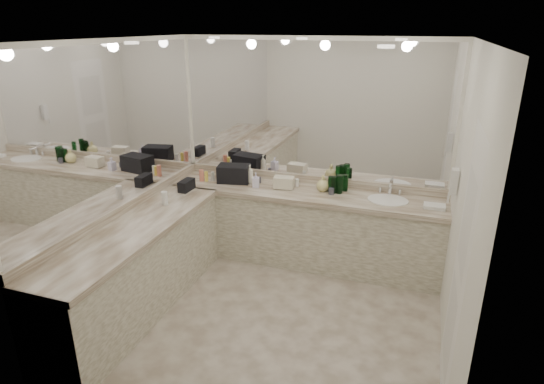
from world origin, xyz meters
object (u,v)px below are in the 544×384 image
(soap_bottle_c, at_px, (323,183))
(cream_cosmetic_case, at_px, (284,183))
(sink, at_px, (388,201))
(soap_bottle_b, at_px, (256,180))
(wall_phone, at_px, (454,182))
(soap_bottle_a, at_px, (250,174))
(black_toiletry_bag, at_px, (234,173))
(hand_towel, at_px, (434,206))

(soap_bottle_c, bearing_deg, cream_cosmetic_case, -172.49)
(sink, relative_size, soap_bottle_b, 2.47)
(wall_phone, xyz_separation_m, soap_bottle_b, (-2.13, 0.44, -0.36))
(sink, xyz_separation_m, soap_bottle_a, (-1.65, 0.06, 0.12))
(wall_phone, height_order, cream_cosmetic_case, wall_phone)
(sink, xyz_separation_m, black_toiletry_bag, (-1.85, 0.04, 0.11))
(sink, height_order, hand_towel, hand_towel)
(soap_bottle_b, distance_m, soap_bottle_c, 0.79)
(black_toiletry_bag, distance_m, cream_cosmetic_case, 0.65)
(cream_cosmetic_case, height_order, soap_bottle_b, soap_bottle_b)
(soap_bottle_b, height_order, soap_bottle_c, soap_bottle_c)
(black_toiletry_bag, bearing_deg, soap_bottle_c, 1.27)
(hand_towel, height_order, soap_bottle_b, soap_bottle_b)
(wall_phone, relative_size, soap_bottle_a, 1.05)
(wall_phone, distance_m, soap_bottle_c, 1.51)
(black_toiletry_bag, bearing_deg, wall_phone, -12.40)
(black_toiletry_bag, height_order, hand_towel, black_toiletry_bag)
(wall_phone, distance_m, soap_bottle_a, 2.34)
(hand_towel, bearing_deg, wall_phone, -74.24)
(sink, distance_m, soap_bottle_b, 1.53)
(cream_cosmetic_case, height_order, soap_bottle_a, soap_bottle_a)
(black_toiletry_bag, relative_size, hand_towel, 1.74)
(black_toiletry_bag, height_order, soap_bottle_c, black_toiletry_bag)
(wall_phone, distance_m, black_toiletry_bag, 2.54)
(sink, height_order, soap_bottle_c, soap_bottle_c)
(black_toiletry_bag, bearing_deg, soap_bottle_a, 4.66)
(soap_bottle_a, distance_m, soap_bottle_c, 0.90)
(wall_phone, height_order, soap_bottle_c, wall_phone)
(wall_phone, xyz_separation_m, soap_bottle_c, (-1.35, 0.56, -0.35))
(hand_towel, distance_m, soap_bottle_b, 2.01)
(soap_bottle_c, bearing_deg, black_toiletry_bag, -178.73)
(black_toiletry_bag, relative_size, cream_cosmetic_case, 1.66)
(wall_phone, distance_m, cream_cosmetic_case, 1.91)
(black_toiletry_bag, height_order, soap_bottle_b, black_toiletry_bag)
(sink, xyz_separation_m, soap_bottle_c, (-0.75, 0.06, 0.10))
(sink, height_order, wall_phone, wall_phone)
(hand_towel, xyz_separation_m, soap_bottle_a, (-2.13, 0.13, 0.10))
(black_toiletry_bag, xyz_separation_m, cream_cosmetic_case, (0.65, -0.04, -0.04))
(soap_bottle_c, bearing_deg, soap_bottle_a, -179.50)
(black_toiletry_bag, bearing_deg, hand_towel, -2.69)
(soap_bottle_b, bearing_deg, soap_bottle_c, 9.19)
(wall_phone, height_order, hand_towel, wall_phone)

